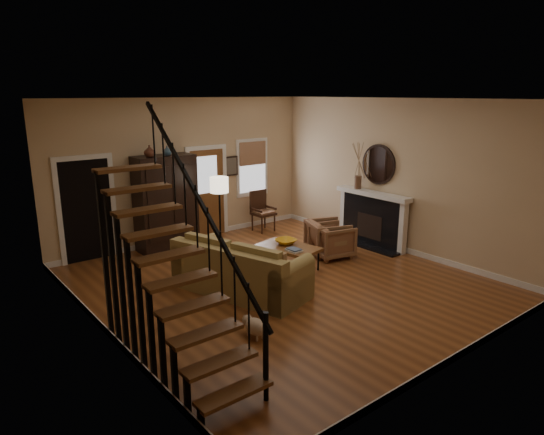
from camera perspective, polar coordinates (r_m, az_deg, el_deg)
room at (r=9.75m, az=-7.38°, el=3.12°), size 7.00×7.33×3.30m
staircase at (r=6.01m, az=-11.50°, el=-3.32°), size 0.94×2.80×3.20m
fireplace at (r=11.26m, az=11.83°, el=0.48°), size 0.33×1.95×2.30m
armoire at (r=10.90m, az=-12.39°, el=1.68°), size 1.30×0.60×2.10m
vase_a at (r=10.47m, az=-14.22°, el=7.58°), size 0.24×0.24×0.25m
vase_b at (r=10.64m, az=-12.24°, el=7.69°), size 0.20×0.20×0.21m
sofa at (r=8.51m, az=-3.69°, el=-5.92°), size 1.68×2.58×0.89m
coffee_table at (r=9.66m, az=1.95°, el=-4.70°), size 0.95×1.33×0.46m
bowl at (r=9.71m, az=1.61°, el=-2.85°), size 0.41×0.41×0.10m
books at (r=9.29m, az=2.60°, el=-3.82°), size 0.22×0.30×0.06m
armchair_left at (r=10.36m, az=7.11°, el=-2.73°), size 0.95×0.93×0.72m
armchair_right at (r=10.51m, az=6.58°, el=-2.37°), size 1.06×1.04×0.75m
floor_lamp at (r=10.34m, az=-6.14°, el=0.10°), size 0.49×0.49×1.70m
side_chair at (r=12.17m, az=-1.02°, el=0.73°), size 0.54×0.54×1.02m
dog at (r=7.10m, az=-1.95°, el=-12.85°), size 0.26×0.42×0.30m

